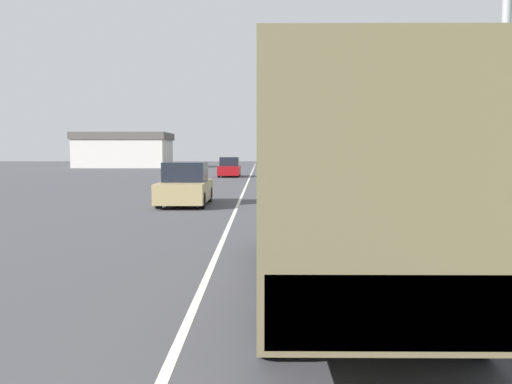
# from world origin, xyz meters

# --- Properties ---
(ground_plane) EXTENTS (180.00, 180.00, 0.00)m
(ground_plane) POSITION_xyz_m (0.00, 40.00, 0.00)
(ground_plane) COLOR #424247
(lane_centre_stripe) EXTENTS (0.12, 120.00, 0.00)m
(lane_centre_stripe) POSITION_xyz_m (0.00, 40.00, 0.00)
(lane_centre_stripe) COLOR silver
(lane_centre_stripe) RESTS_ON ground
(sidewalk_right) EXTENTS (1.80, 120.00, 0.12)m
(sidewalk_right) POSITION_xyz_m (4.50, 40.00, 0.06)
(sidewalk_right) COLOR #ADAAA3
(sidewalk_right) RESTS_ON ground
(grass_strip_right) EXTENTS (7.00, 120.00, 0.02)m
(grass_strip_right) POSITION_xyz_m (8.90, 40.00, 0.01)
(grass_strip_right) COLOR #6B9347
(grass_strip_right) RESTS_ON ground
(military_truck) EXTENTS (2.38, 7.61, 3.05)m
(military_truck) POSITION_xyz_m (2.07, 12.04, 1.68)
(military_truck) COLOR #545B3D
(military_truck) RESTS_ON ground
(car_nearest_ahead) EXTENTS (1.85, 4.12, 1.73)m
(car_nearest_ahead) POSITION_xyz_m (-2.12, 24.73, 0.77)
(car_nearest_ahead) COLOR tan
(car_nearest_ahead) RESTS_ON ground
(car_second_ahead) EXTENTS (1.94, 4.78, 1.65)m
(car_second_ahead) POSITION_xyz_m (2.11, 36.93, 0.74)
(car_second_ahead) COLOR tan
(car_second_ahead) RESTS_ON ground
(car_third_ahead) EXTENTS (1.85, 4.00, 1.73)m
(car_third_ahead) POSITION_xyz_m (-1.82, 48.67, 0.77)
(car_third_ahead) COLOR maroon
(car_third_ahead) RESTS_ON ground
(building_distant) EXTENTS (13.26, 8.63, 5.01)m
(building_distant) POSITION_xyz_m (-18.93, 77.37, 2.54)
(building_distant) COLOR beige
(building_distant) RESTS_ON ground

